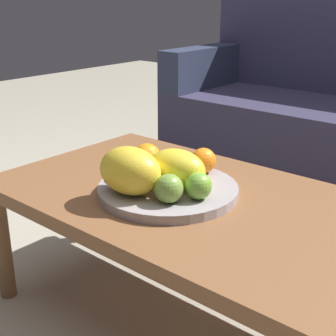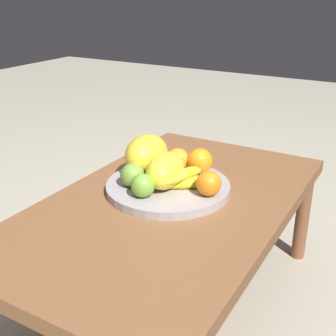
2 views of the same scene
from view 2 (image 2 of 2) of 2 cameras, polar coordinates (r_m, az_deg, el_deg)
name	(u,v)px [view 2 (image 2 of 2)]	position (r m, az deg, el deg)	size (l,w,h in m)	color
ground_plane	(169,308)	(1.51, 0.14, -17.67)	(8.00, 8.00, 0.00)	#A29A87
coffee_table	(169,213)	(1.31, 0.15, -5.83)	(1.10, 0.65, 0.39)	brown
fruit_bowl	(168,187)	(1.34, 0.00, -2.47)	(0.38, 0.38, 0.03)	#9E969A
melon_large_front	(146,154)	(1.39, -2.81, 1.79)	(0.17, 0.12, 0.12)	yellow
melon_smaller_beside	(165,170)	(1.29, -0.37, -0.32)	(0.16, 0.10, 0.10)	yellow
orange_front	(209,183)	(1.25, 5.30, -2.00)	(0.07, 0.07, 0.07)	orange
orange_left	(200,161)	(1.40, 4.14, 0.91)	(0.08, 0.08, 0.08)	orange
orange_right	(178,159)	(1.41, 1.26, 1.11)	(0.07, 0.07, 0.07)	orange
apple_front	(133,175)	(1.30, -4.62, -0.92)	(0.07, 0.07, 0.07)	olive
apple_left	(143,185)	(1.24, -3.28, -2.28)	(0.07, 0.07, 0.07)	#6FA735
banana_bunch	(181,179)	(1.29, 1.72, -1.44)	(0.15, 0.15, 0.06)	yellow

